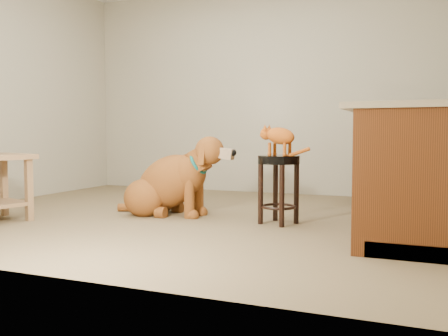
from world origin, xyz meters
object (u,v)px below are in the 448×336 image
at_px(wood_stool, 392,168).
at_px(golden_retriever, 170,184).
at_px(tabby_kitten, 278,137).
at_px(padded_stool, 279,175).

relative_size(wood_stool, golden_retriever, 0.59).
bearing_deg(tabby_kitten, padded_stool, -5.72).
bearing_deg(wood_stool, padded_stool, -113.77).
relative_size(padded_stool, golden_retriever, 0.46).
distance_m(padded_stool, golden_retriever, 1.05).
distance_m(wood_stool, golden_retriever, 2.50).
distance_m(padded_stool, tabby_kitten, 0.32).
xyz_separation_m(padded_stool, golden_retriever, (-1.04, 0.06, -0.11)).
distance_m(golden_retriever, tabby_kitten, 1.12).
xyz_separation_m(padded_stool, tabby_kitten, (-0.01, 0.00, 0.32)).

